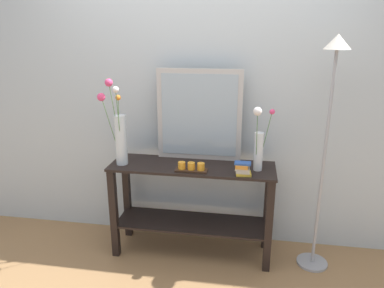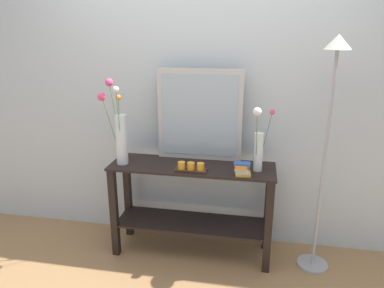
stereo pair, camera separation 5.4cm
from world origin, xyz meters
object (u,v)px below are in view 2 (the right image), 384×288
object	(u,v)px
tall_vase_left	(119,133)
vase_right	(259,145)
mirror_leaning	(200,115)
book_stack	(242,170)
candle_tray	(191,167)
floor_lamp	(329,119)
console_table	(192,198)

from	to	relation	value
tall_vase_left	vase_right	xyz separation A→B (m)	(1.07, 0.04, -0.05)
mirror_leaning	tall_vase_left	bearing A→B (deg)	-158.53
tall_vase_left	book_stack	world-z (taller)	tall_vase_left
candle_tray	floor_lamp	world-z (taller)	floor_lamp
mirror_leaning	floor_lamp	world-z (taller)	floor_lamp
console_table	vase_right	xyz separation A→B (m)	(0.51, -0.02, 0.49)
vase_right	mirror_leaning	bearing A→B (deg)	158.20
tall_vase_left	book_stack	xyz separation A→B (m)	(0.96, -0.07, -0.21)
book_stack	floor_lamp	distance (m)	0.70
mirror_leaning	candle_tray	size ratio (longest dim) A/B	3.03
vase_right	book_stack	xyz separation A→B (m)	(-0.11, -0.11, -0.16)
console_table	vase_right	size ratio (longest dim) A/B	2.58
mirror_leaning	vase_right	bearing A→B (deg)	-21.80
mirror_leaning	floor_lamp	distance (m)	0.97
mirror_leaning	tall_vase_left	size ratio (longest dim) A/B	1.08
vase_right	candle_tray	bearing A→B (deg)	-169.57
tall_vase_left	vase_right	size ratio (longest dim) A/B	1.35
mirror_leaning	floor_lamp	size ratio (longest dim) A/B	0.42
tall_vase_left	floor_lamp	distance (m)	1.56
tall_vase_left	floor_lamp	world-z (taller)	floor_lamp
tall_vase_left	console_table	bearing A→B (deg)	6.78
book_stack	mirror_leaning	bearing A→B (deg)	140.76
mirror_leaning	tall_vase_left	world-z (taller)	mirror_leaning
tall_vase_left	book_stack	bearing A→B (deg)	-4.05
mirror_leaning	book_stack	size ratio (longest dim) A/B	5.78
mirror_leaning	book_stack	world-z (taller)	mirror_leaning
vase_right	floor_lamp	world-z (taller)	floor_lamp
tall_vase_left	mirror_leaning	bearing A→B (deg)	21.47
book_stack	tall_vase_left	bearing A→B (deg)	175.95
mirror_leaning	candle_tray	bearing A→B (deg)	-93.41
candle_tray	book_stack	world-z (taller)	book_stack
tall_vase_left	floor_lamp	xyz separation A→B (m)	(1.55, 0.05, 0.16)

